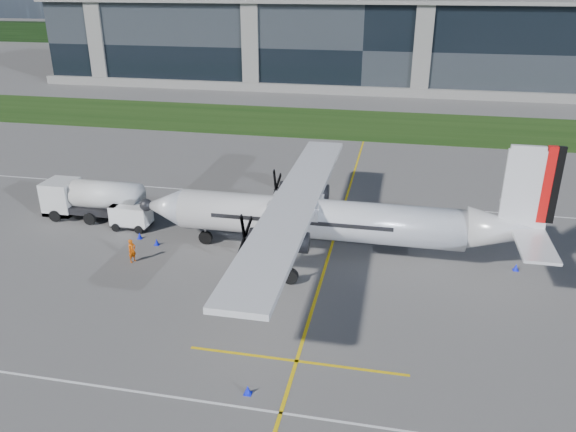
# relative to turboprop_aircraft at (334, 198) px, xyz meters

# --- Properties ---
(ground) EXTENTS (400.00, 400.00, 0.00)m
(ground) POSITION_rel_turboprop_aircraft_xyz_m (-3.20, 33.13, -4.59)
(ground) COLOR #5A5755
(ground) RESTS_ON ground
(grass_strip) EXTENTS (400.00, 18.00, 0.04)m
(grass_strip) POSITION_rel_turboprop_aircraft_xyz_m (-3.20, 41.13, -4.57)
(grass_strip) COLOR #1A390F
(grass_strip) RESTS_ON ground
(terminal_building) EXTENTS (120.00, 20.00, 15.00)m
(terminal_building) POSITION_rel_turboprop_aircraft_xyz_m (-3.20, 73.13, 2.91)
(terminal_building) COLOR black
(terminal_building) RESTS_ON ground
(tree_line) EXTENTS (400.00, 6.00, 6.00)m
(tree_line) POSITION_rel_turboprop_aircraft_xyz_m (-3.20, 133.13, -1.59)
(tree_line) COLOR black
(tree_line) RESTS_ON ground
(yellow_taxiway_centerline) EXTENTS (0.20, 70.00, 0.01)m
(yellow_taxiway_centerline) POSITION_rel_turboprop_aircraft_xyz_m (-0.20, 3.13, -4.59)
(yellow_taxiway_centerline) COLOR yellow
(yellow_taxiway_centerline) RESTS_ON ground
(turboprop_aircraft) EXTENTS (29.53, 30.62, 9.19)m
(turboprop_aircraft) POSITION_rel_turboprop_aircraft_xyz_m (0.00, 0.00, 0.00)
(turboprop_aircraft) COLOR silver
(turboprop_aircraft) RESTS_ON ground
(fuel_tanker_truck) EXTENTS (9.07, 2.95, 3.40)m
(fuel_tanker_truck) POSITION_rel_turboprop_aircraft_xyz_m (-21.34, 2.85, -2.89)
(fuel_tanker_truck) COLOR silver
(fuel_tanker_truck) RESTS_ON ground
(baggage_tug) EXTENTS (3.34, 2.00, 2.00)m
(baggage_tug) POSITION_rel_turboprop_aircraft_xyz_m (-16.78, 1.62, -3.59)
(baggage_tug) COLOR white
(baggage_tug) RESTS_ON ground
(ground_crew_person) EXTENTS (0.88, 0.99, 2.01)m
(ground_crew_person) POSITION_rel_turboprop_aircraft_xyz_m (-14.02, -3.95, -3.59)
(ground_crew_person) COLOR #F25907
(ground_crew_person) RESTS_ON ground
(safety_cone_nose_port) EXTENTS (0.36, 0.36, 0.50)m
(safety_cone_nose_port) POSITION_rel_turboprop_aircraft_xyz_m (-13.48, -0.99, -4.34)
(safety_cone_nose_port) COLOR #0E19F2
(safety_cone_nose_port) RESTS_ON ground
(safety_cone_portwing) EXTENTS (0.36, 0.36, 0.50)m
(safety_cone_portwing) POSITION_rel_turboprop_aircraft_xyz_m (-2.08, -15.90, -4.34)
(safety_cone_portwing) COLOR #0E19F2
(safety_cone_portwing) RESTS_ON ground
(safety_cone_stbdwing) EXTENTS (0.36, 0.36, 0.50)m
(safety_cone_stbdwing) POSITION_rel_turboprop_aircraft_xyz_m (-3.07, 15.42, -4.34)
(safety_cone_stbdwing) COLOR #0E19F2
(safety_cone_stbdwing) RESTS_ON ground
(safety_cone_fwd) EXTENTS (0.36, 0.36, 0.50)m
(safety_cone_fwd) POSITION_rel_turboprop_aircraft_xyz_m (-15.28, -0.20, -4.34)
(safety_cone_fwd) COLOR #0E19F2
(safety_cone_fwd) RESTS_ON ground
(safety_cone_tail) EXTENTS (0.36, 0.36, 0.50)m
(safety_cone_tail) POSITION_rel_turboprop_aircraft_xyz_m (13.03, 0.26, -4.34)
(safety_cone_tail) COLOR #0E19F2
(safety_cone_tail) RESTS_ON ground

